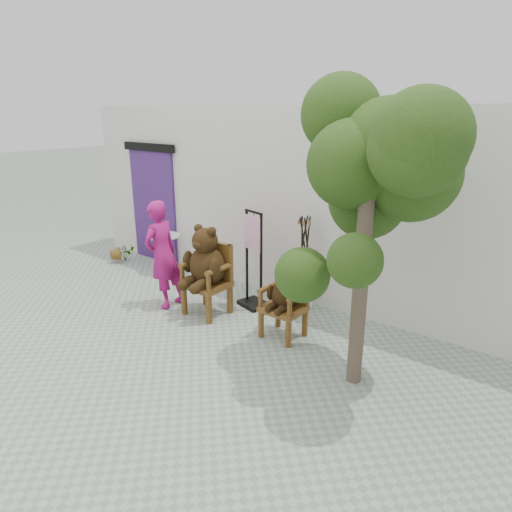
# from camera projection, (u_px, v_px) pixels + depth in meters

# --- Properties ---
(ground_plane) EXTENTS (60.00, 60.00, 0.00)m
(ground_plane) POSITION_uv_depth(u_px,v_px,m) (157.00, 356.00, 5.69)
(ground_plane) COLOR #919D8C
(ground_plane) RESTS_ON ground
(back_wall) EXTENTS (9.00, 1.00, 3.00)m
(back_wall) POSITION_uv_depth(u_px,v_px,m) (296.00, 200.00, 7.56)
(back_wall) COLOR silver
(back_wall) RESTS_ON ground
(doorway) EXTENTS (1.40, 0.11, 2.33)m
(doorway) POSITION_uv_depth(u_px,v_px,m) (154.00, 203.00, 9.02)
(doorway) COLOR #422266
(doorway) RESTS_ON ground
(chair_big) EXTENTS (0.67, 0.72, 1.36)m
(chair_big) POSITION_uv_depth(u_px,v_px,m) (206.00, 265.00, 6.67)
(chair_big) COLOR #4C2F10
(chair_big) RESTS_ON ground
(chair_small) EXTENTS (0.53, 0.53, 0.98)m
(chair_small) POSITION_uv_depth(u_px,v_px,m) (285.00, 296.00, 6.04)
(chair_small) COLOR #4C2F10
(chair_small) RESTS_ON ground
(person) EXTENTS (0.44, 0.63, 1.64)m
(person) POSITION_uv_depth(u_px,v_px,m) (163.00, 255.00, 6.96)
(person) COLOR #A51469
(person) RESTS_ON ground
(cafe_table) EXTENTS (0.60, 0.60, 0.70)m
(cafe_table) POSITION_uv_depth(u_px,v_px,m) (165.00, 249.00, 8.56)
(cafe_table) COLOR white
(cafe_table) RESTS_ON ground
(display_stand) EXTENTS (0.53, 0.45, 1.51)m
(display_stand) POSITION_uv_depth(u_px,v_px,m) (254.00, 271.00, 6.98)
(display_stand) COLOR black
(display_stand) RESTS_ON ground
(stool_bucket) EXTENTS (0.32, 0.32, 1.45)m
(stool_bucket) POSITION_uv_depth(u_px,v_px,m) (304.00, 269.00, 6.86)
(stool_bucket) COLOR white
(stool_bucket) RESTS_ON ground
(tree) EXTENTS (1.96, 1.82, 3.33)m
(tree) POSITION_uv_depth(u_px,v_px,m) (381.00, 164.00, 4.56)
(tree) COLOR #433428
(tree) RESTS_ON ground
(potted_plant) EXTENTS (0.49, 0.47, 0.43)m
(potted_plant) POSITION_uv_depth(u_px,v_px,m) (122.00, 252.00, 9.12)
(potted_plant) COLOR #18320D
(potted_plant) RESTS_ON ground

